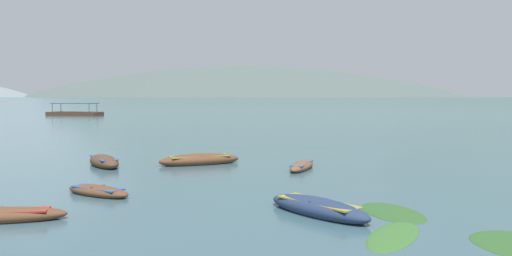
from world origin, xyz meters
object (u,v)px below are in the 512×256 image
(rowboat_10, at_px, (318,208))
(rowboat_11, at_px, (200,160))
(ferry_0, at_px, (75,113))
(rowboat_2, at_px, (104,162))
(rowboat_9, at_px, (98,191))
(rowboat_4, at_px, (302,166))

(rowboat_10, distance_m, rowboat_11, 12.47)
(ferry_0, bearing_deg, rowboat_2, -68.05)
(rowboat_9, xyz_separation_m, ferry_0, (-28.07, 71.83, 0.30))
(rowboat_9, relative_size, rowboat_11, 0.67)
(rowboat_2, height_order, rowboat_9, rowboat_2)
(rowboat_2, height_order, rowboat_11, rowboat_11)
(rowboat_4, relative_size, rowboat_10, 0.90)
(rowboat_11, bearing_deg, rowboat_10, -65.54)
(rowboat_11, distance_m, ferry_0, 70.59)
(rowboat_4, bearing_deg, rowboat_10, -91.78)
(rowboat_10, bearing_deg, rowboat_4, 88.22)
(rowboat_2, bearing_deg, rowboat_11, 7.86)
(rowboat_2, distance_m, rowboat_4, 10.58)
(rowboat_9, bearing_deg, rowboat_10, -20.38)
(rowboat_2, relative_size, rowboat_11, 0.82)
(rowboat_10, relative_size, ferry_0, 0.36)
(ferry_0, bearing_deg, rowboat_10, -64.25)
(rowboat_4, height_order, rowboat_10, rowboat_10)
(rowboat_4, bearing_deg, rowboat_9, -141.54)
(rowboat_2, relative_size, rowboat_4, 1.11)
(rowboat_4, bearing_deg, ferry_0, 119.15)
(rowboat_11, bearing_deg, rowboat_9, -108.81)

